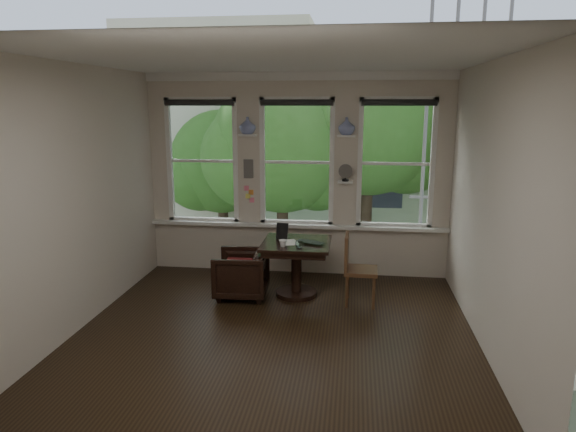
# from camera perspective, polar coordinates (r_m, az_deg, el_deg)

# --- Properties ---
(ground) EXTENTS (4.50, 4.50, 0.00)m
(ground) POSITION_cam_1_polar(r_m,az_deg,el_deg) (5.99, -1.51, -12.85)
(ground) COLOR black
(ground) RESTS_ON ground
(ceiling) EXTENTS (4.50, 4.50, 0.00)m
(ceiling) POSITION_cam_1_polar(r_m,az_deg,el_deg) (5.44, -1.70, 17.07)
(ceiling) COLOR silver
(ceiling) RESTS_ON ground
(wall_back) EXTENTS (4.50, 0.00, 4.50)m
(wall_back) POSITION_cam_1_polar(r_m,az_deg,el_deg) (7.73, 1.01, 4.53)
(wall_back) COLOR beige
(wall_back) RESTS_ON ground
(wall_front) EXTENTS (4.50, 0.00, 4.50)m
(wall_front) POSITION_cam_1_polar(r_m,az_deg,el_deg) (3.39, -7.57, -5.86)
(wall_front) COLOR beige
(wall_front) RESTS_ON ground
(wall_left) EXTENTS (0.00, 4.50, 4.50)m
(wall_left) POSITION_cam_1_polar(r_m,az_deg,el_deg) (6.28, -22.34, 1.77)
(wall_left) COLOR beige
(wall_left) RESTS_ON ground
(wall_right) EXTENTS (0.00, 4.50, 4.50)m
(wall_right) POSITION_cam_1_polar(r_m,az_deg,el_deg) (5.64, 21.63, 0.71)
(wall_right) COLOR beige
(wall_right) RESTS_ON ground
(window_left) EXTENTS (1.10, 0.12, 1.90)m
(window_left) POSITION_cam_1_polar(r_m,az_deg,el_deg) (7.99, -9.43, 6.07)
(window_left) COLOR white
(window_left) RESTS_ON ground
(window_center) EXTENTS (1.10, 0.12, 1.90)m
(window_center) POSITION_cam_1_polar(r_m,az_deg,el_deg) (7.70, 1.02, 6.00)
(window_center) COLOR white
(window_center) RESTS_ON ground
(window_right) EXTENTS (1.10, 0.12, 1.90)m
(window_right) POSITION_cam_1_polar(r_m,az_deg,el_deg) (7.68, 11.89, 5.72)
(window_right) COLOR white
(window_right) RESTS_ON ground
(shelf_left) EXTENTS (0.26, 0.16, 0.03)m
(shelf_left) POSITION_cam_1_polar(r_m,az_deg,el_deg) (7.68, -4.50, 8.95)
(shelf_left) COLOR white
(shelf_left) RESTS_ON ground
(shelf_right) EXTENTS (0.26, 0.16, 0.03)m
(shelf_right) POSITION_cam_1_polar(r_m,az_deg,el_deg) (7.52, 6.50, 8.83)
(shelf_right) COLOR white
(shelf_right) RESTS_ON ground
(intercom) EXTENTS (0.14, 0.06, 0.28)m
(intercom) POSITION_cam_1_polar(r_m,az_deg,el_deg) (7.76, -4.40, 5.27)
(intercom) COLOR #59544F
(intercom) RESTS_ON ground
(sticky_notes) EXTENTS (0.16, 0.01, 0.24)m
(sticky_notes) POSITION_cam_1_polar(r_m,az_deg,el_deg) (7.81, -4.35, 2.73)
(sticky_notes) COLOR pink
(sticky_notes) RESTS_ON ground
(desk_fan) EXTENTS (0.20, 0.20, 0.24)m
(desk_fan) POSITION_cam_1_polar(r_m,az_deg,el_deg) (7.56, 6.40, 4.51)
(desk_fan) COLOR #59544F
(desk_fan) RESTS_ON ground
(vase_left) EXTENTS (0.24, 0.24, 0.25)m
(vase_left) POSITION_cam_1_polar(r_m,az_deg,el_deg) (7.68, -4.52, 9.98)
(vase_left) COLOR white
(vase_left) RESTS_ON shelf_left
(vase_right) EXTENTS (0.24, 0.24, 0.25)m
(vase_right) POSITION_cam_1_polar(r_m,az_deg,el_deg) (7.51, 6.53, 9.89)
(vase_right) COLOR white
(vase_right) RESTS_ON shelf_right
(table) EXTENTS (0.90, 0.90, 0.75)m
(table) POSITION_cam_1_polar(r_m,az_deg,el_deg) (6.96, 0.95, -5.88)
(table) COLOR black
(table) RESTS_ON ground
(armchair_left) EXTENTS (0.73, 0.71, 0.63)m
(armchair_left) POSITION_cam_1_polar(r_m,az_deg,el_deg) (6.96, -5.24, -6.44)
(armchair_left) COLOR black
(armchair_left) RESTS_ON ground
(cushion_red) EXTENTS (0.45, 0.45, 0.06)m
(cushion_red) POSITION_cam_1_polar(r_m,az_deg,el_deg) (6.92, -5.26, -5.39)
(cushion_red) COLOR maroon
(cushion_red) RESTS_ON armchair_left
(side_chair_right) EXTENTS (0.43, 0.43, 0.92)m
(side_chair_right) POSITION_cam_1_polar(r_m,az_deg,el_deg) (6.71, 8.11, -5.95)
(side_chair_right) COLOR #472519
(side_chair_right) RESTS_ON ground
(laptop) EXTENTS (0.43, 0.37, 0.03)m
(laptop) POSITION_cam_1_polar(r_m,az_deg,el_deg) (6.72, 2.26, -3.07)
(laptop) COLOR black
(laptop) RESTS_ON table
(mug) EXTENTS (0.10, 0.10, 0.09)m
(mug) POSITION_cam_1_polar(r_m,az_deg,el_deg) (6.61, -0.57, -3.06)
(mug) COLOR white
(mug) RESTS_ON table
(drinking_glass) EXTENTS (0.15, 0.15, 0.09)m
(drinking_glass) POSITION_cam_1_polar(r_m,az_deg,el_deg) (6.53, 1.29, -3.27)
(drinking_glass) COLOR white
(drinking_glass) RESTS_ON table
(tablet) EXTENTS (0.17, 0.10, 0.22)m
(tablet) POSITION_cam_1_polar(r_m,az_deg,el_deg) (6.98, -0.65, -1.68)
(tablet) COLOR black
(tablet) RESTS_ON table
(papers) EXTENTS (0.30, 0.35, 0.00)m
(papers) POSITION_cam_1_polar(r_m,az_deg,el_deg) (6.82, 0.07, -2.95)
(papers) COLOR silver
(papers) RESTS_ON table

